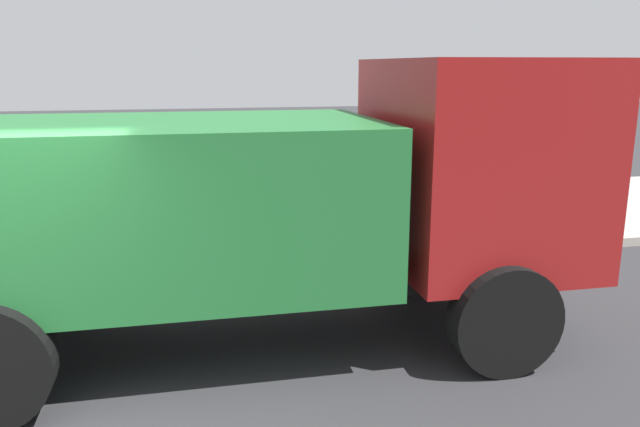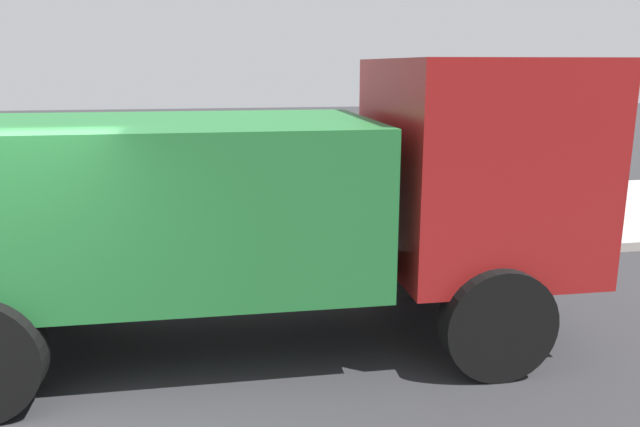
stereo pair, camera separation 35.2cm
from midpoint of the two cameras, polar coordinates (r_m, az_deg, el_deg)
sidewalk_curb at (r=11.54m, az=-18.98°, el=-1.63°), size 36.00×5.00×0.15m
fire_hydrant at (r=10.53m, az=-17.95°, el=-0.18°), size 0.24×0.54×0.79m
loose_tire at (r=9.92m, az=-18.04°, el=0.21°), size 1.25×0.76×1.25m
stop_sign at (r=9.20m, az=2.11°, el=5.27°), size 0.76×0.08×2.13m
dump_truck_green at (r=6.51m, az=-3.73°, el=1.72°), size 7.04×2.89×3.00m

